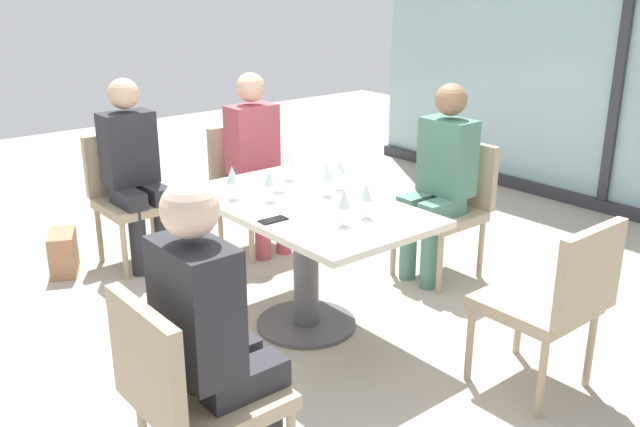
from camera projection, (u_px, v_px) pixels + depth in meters
ground_plane at (306, 325)px, 3.95m from camera, size 12.00×12.00×0.00m
window_wall_backdrop at (623, 65)px, 5.48m from camera, size 5.10×0.10×2.70m
dining_table_main at (306, 235)px, 3.77m from camera, size 1.40×0.81×0.73m
chair_side_end at (129, 191)px, 4.72m from camera, size 0.50×0.46×0.87m
chair_near_window at (450, 201)px, 4.50m from camera, size 0.46×0.51×0.87m
chair_far_left at (250, 180)px, 4.97m from camera, size 0.50×0.46×0.87m
chair_front_right at (189, 389)px, 2.46m from camera, size 0.46×0.50×0.87m
chair_far_right at (555, 297)px, 3.17m from camera, size 0.50×0.46×0.87m
person_side_end at (134, 165)px, 4.57m from camera, size 0.39×0.34×1.26m
person_near_window at (440, 174)px, 4.37m from camera, size 0.34×0.39×1.26m
person_far_left at (258, 155)px, 4.82m from camera, size 0.39×0.34×1.26m
person_front_right at (213, 329)px, 2.46m from camera, size 0.34×0.39×1.26m
wine_glass_0 at (366, 192)px, 3.45m from camera, size 0.07×0.07×0.18m
wine_glass_1 at (289, 159)px, 4.08m from camera, size 0.07×0.07×0.18m
wine_glass_2 at (327, 173)px, 3.79m from camera, size 0.07×0.07×0.18m
wine_glass_3 at (344, 200)px, 3.34m from camera, size 0.07×0.07×0.18m
wine_glass_4 at (339, 167)px, 3.90m from camera, size 0.07×0.07×0.18m
wine_glass_5 at (269, 178)px, 3.70m from camera, size 0.07×0.07×0.18m
wine_glass_6 at (232, 176)px, 3.74m from camera, size 0.07×0.07×0.18m
coffee_cup at (278, 184)px, 3.89m from camera, size 0.08×0.08×0.09m
cell_phone_on_table at (273, 220)px, 3.44m from camera, size 0.07×0.15×0.01m
handbag_0 at (63, 253)px, 4.61m from camera, size 0.34×0.27×0.28m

